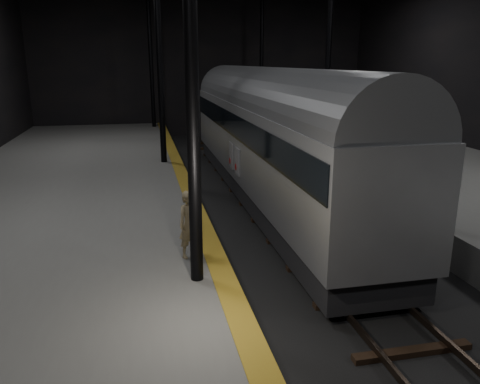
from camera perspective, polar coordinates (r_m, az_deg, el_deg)
name	(u,v)px	position (r m, az deg, el deg)	size (l,w,h in m)	color
ground	(304,240)	(14.68, 7.83, -5.82)	(44.00, 44.00, 0.00)	black
platform_left	(45,244)	(13.96, -22.63, -5.89)	(9.00, 43.80, 1.00)	#565653
tactile_strip	(199,216)	(13.61, -5.01, -2.97)	(0.50, 43.80, 0.01)	#8F651A
track	(304,238)	(14.65, 7.84, -5.58)	(2.40, 43.00, 0.24)	#3F3328
train	(268,130)	(18.04, 3.42, 7.53)	(2.82, 18.78, 5.02)	#A3A5AB
woman	(190,225)	(10.65, -6.12, -3.96)	(0.57, 0.37, 1.56)	#9B875F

